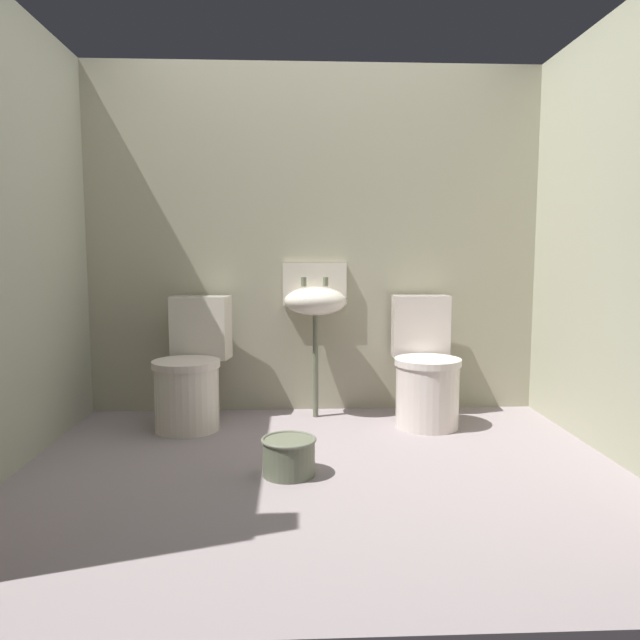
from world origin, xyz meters
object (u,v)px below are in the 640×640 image
(toilet_left, at_px, (191,374))
(toilet_right, at_px, (425,372))
(bucket, at_px, (289,456))
(sink, at_px, (315,300))

(toilet_left, bearing_deg, toilet_right, -171.18)
(toilet_right, relative_size, bucket, 2.96)
(toilet_left, distance_m, sink, 0.90)
(bucket, bearing_deg, sink, 81.14)
(toilet_left, bearing_deg, sink, -157.30)
(toilet_right, bearing_deg, toilet_left, 2.98)
(sink, distance_m, bucket, 1.24)
(toilet_right, height_order, bucket, toilet_right)
(toilet_left, bearing_deg, bucket, 134.06)
(toilet_right, bearing_deg, bucket, 48.33)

